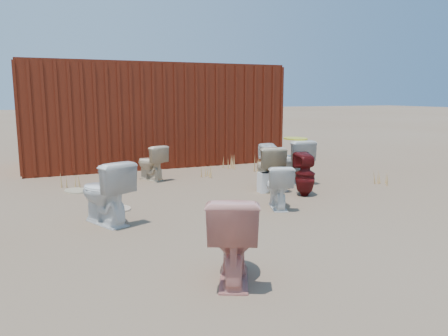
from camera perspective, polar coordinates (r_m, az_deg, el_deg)
name	(u,v)px	position (r m, az deg, el deg)	size (l,w,h in m)	color
ground	(240,212)	(6.37, 2.11, -5.71)	(100.00, 100.00, 0.00)	brown
shipping_container	(152,114)	(11.09, -9.37, 6.95)	(6.00, 2.40, 2.40)	#47150B
toilet_front_a	(105,192)	(5.90, -15.29, -3.08)	(0.47, 0.82, 0.84)	white
toilet_front_pink	(233,237)	(3.98, 1.17, -9.04)	(0.45, 0.79, 0.81)	#DF8D81
toilet_front_c	(278,186)	(6.54, 7.06, -2.41)	(0.37, 0.64, 0.66)	white
toilet_front_maroon	(305,174)	(7.39, 10.54, -0.83)	(0.33, 0.34, 0.73)	#540E0F
toilet_back_beige_left	(151,163)	(8.74, -9.53, 0.69)	(0.39, 0.69, 0.70)	beige
toilet_back_beige_right	(269,168)	(7.77, 5.89, 0.02)	(0.44, 0.78, 0.80)	#C4B38F
toilet_back_yellowlid	(295,161)	(8.49, 9.25, 0.91)	(0.47, 0.82, 0.84)	silver
toilet_back_e	(270,165)	(8.10, 6.02, 0.38)	(0.35, 0.36, 0.79)	silver
yellow_lid	(296,139)	(8.44, 9.32, 3.82)	(0.43, 0.53, 0.03)	gold
loose_tank	(272,182)	(7.66, 6.32, -1.82)	(0.50, 0.20, 0.35)	white
loose_lid_near	(76,191)	(8.10, -18.71, -2.82)	(0.38, 0.49, 0.02)	#BCAE88
loose_lid_far	(118,208)	(6.68, -13.73, -5.15)	(0.36, 0.47, 0.02)	#CEB495
weed_clump_a	(70,180)	(8.51, -19.50, -1.45)	(0.36, 0.36, 0.27)	tan
weed_clump_b	(204,172)	(8.94, -2.63, -0.46)	(0.32, 0.32, 0.25)	tan
weed_clump_c	(259,164)	(9.64, 4.61, 0.58)	(0.36, 0.36, 0.36)	tan
weed_clump_d	(124,169)	(9.33, -12.89, -0.14)	(0.30, 0.30, 0.29)	tan
weed_clump_e	(231,162)	(10.03, 0.95, 0.74)	(0.34, 0.34, 0.28)	tan
weed_clump_f	(383,178)	(8.78, 20.02, -1.28)	(0.28, 0.28, 0.23)	tan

